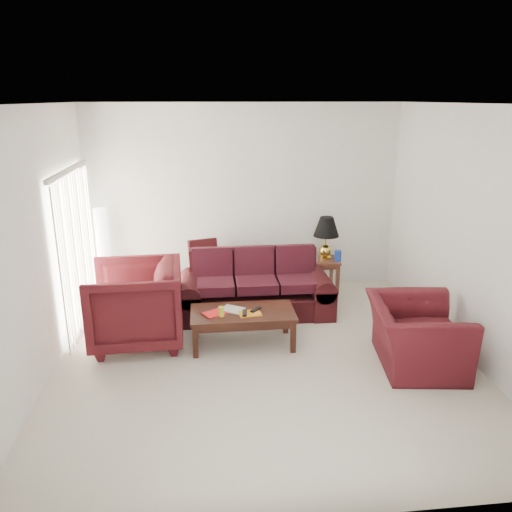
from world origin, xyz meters
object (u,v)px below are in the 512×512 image
at_px(end_table, 322,275).
at_px(coffee_table, 243,328).
at_px(floor_lamp, 104,254).
at_px(armchair_left, 136,304).
at_px(sofa, 255,285).
at_px(armchair_right, 416,335).

distance_m(end_table, coffee_table, 2.30).
bearing_deg(floor_lamp, armchair_left, -67.45).
relative_size(sofa, floor_lamp, 1.50).
distance_m(armchair_left, coffee_table, 1.41).
height_order(floor_lamp, armchair_left, floor_lamp).
relative_size(sofa, coffee_table, 1.68).
relative_size(floor_lamp, coffee_table, 1.12).
relative_size(sofa, end_table, 4.12).
relative_size(end_table, armchair_left, 0.46).
bearing_deg(coffee_table, armchair_left, 150.29).
distance_m(sofa, end_table, 1.46).
xyz_separation_m(sofa, armchair_left, (-1.63, -0.73, 0.08)).
bearing_deg(end_table, armchair_left, -151.32).
height_order(sofa, floor_lamp, floor_lamp).
xyz_separation_m(armchair_left, armchair_right, (3.35, -0.95, -0.15)).
relative_size(armchair_left, coffee_table, 0.88).
relative_size(end_table, floor_lamp, 0.36).
distance_m(sofa, armchair_left, 1.78).
relative_size(sofa, armchair_left, 1.91).
bearing_deg(floor_lamp, end_table, -0.52).
bearing_deg(sofa, floor_lamp, 164.91).
bearing_deg(end_table, floor_lamp, 179.48).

